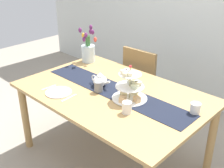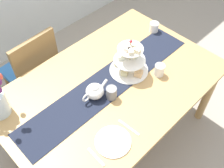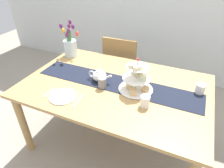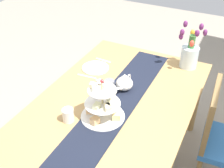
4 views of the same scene
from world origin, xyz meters
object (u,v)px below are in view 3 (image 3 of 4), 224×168
Objects in this scene: dining_table at (115,92)px; teapot at (99,75)px; fork_left at (49,92)px; knife_left at (78,101)px; chair_left at (122,66)px; tiered_cake_stand at (137,80)px; cream_jug at (200,89)px; tulip_vase at (70,45)px; mug_white_text at (145,101)px; dinner_plate_left at (63,96)px; mug_grey at (102,83)px.

dining_table is 0.22m from teapot.
fork_left and knife_left have the same top height.
tiered_cake_stand is (0.43, -0.77, 0.34)m from chair_left.
knife_left is (-0.89, -0.52, -0.04)m from cream_jug.
chair_left is 1.17m from fork_left.
knife_left is at bearing -117.55° from dining_table.
chair_left is at bearing 41.14° from tulip_vase.
dinner_plate_left is at bearing -166.30° from mug_white_text.
dinner_plate_left reaches higher than knife_left.
knife_left is 0.54m from mug_white_text.
dining_table is at bearing 46.81° from dinner_plate_left.
mug_white_text reaches higher than cream_jug.
fork_left is 0.29m from knife_left.
tiered_cake_stand is 3.20× the size of mug_white_text.
tulip_vase is (-0.91, 0.35, 0.03)m from tiered_cake_stand.
tulip_vase reaches higher than dining_table.
tiered_cake_stand is 1.32× the size of dinner_plate_left.
dinner_plate_left is 1.53× the size of fork_left.
fork_left is at bearing 180.00° from dinner_plate_left.
cream_jug reaches higher than fork_left.
tiered_cake_stand is 0.54m from cream_jug.
cream_jug is at bearing 11.31° from teapot.
mug_grey is at bearing 166.90° from mug_white_text.
mug_grey is (-0.28, -0.09, -0.05)m from tiered_cake_stand.
teapot is 0.89m from cream_jug.
fork_left is 0.82m from mug_white_text.
chair_left is 2.24× the size of tulip_vase.
mug_grey is (0.10, 0.26, 0.05)m from knife_left.
dining_table is at bearing 62.45° from knife_left.
teapot reaches higher than fork_left.
knife_left is 1.79× the size of mug_white_text.
cream_jug is at bearing 43.49° from mug_white_text.
tiered_cake_stand is 0.75× the size of tulip_vase.
tulip_vase is 0.75m from fork_left.
tiered_cake_stand is 3.58× the size of cream_jug.
dining_table is 17.58× the size of mug_grey.
tiered_cake_stand is 1.79× the size of knife_left.
dining_table is 5.49× the size of tiered_cake_stand.
tulip_vase reaches higher than knife_left.
tiered_cake_stand reaches higher than teapot.
teapot is 1.04× the size of dinner_plate_left.
tulip_vase is at bearing 108.77° from fork_left.
cream_jug is 0.89× the size of mug_white_text.
dining_table is 11.13× the size of fork_left.
teapot is 2.80× the size of cream_jug.
mug_grey reaches higher than fork_left.
mug_grey is (-0.80, -0.27, 0.01)m from cream_jug.
chair_left is 6.07× the size of fork_left.
dining_table is 0.82m from chair_left.
tiered_cake_stand is at bearing -60.74° from chair_left.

